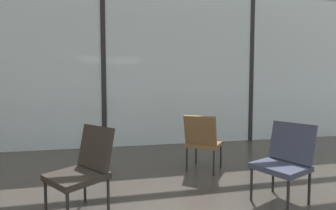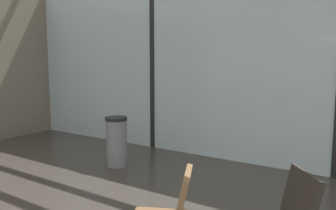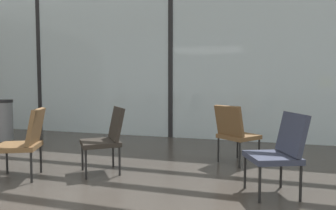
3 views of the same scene
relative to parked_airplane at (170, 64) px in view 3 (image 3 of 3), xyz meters
The scene contains 9 objects.
glass_curtain_wall 5.91m from the parked_airplane, 73.33° to the right, with size 14.00×0.08×3.57m, color silver.
window_mullion_0 5.94m from the parked_airplane, 107.73° to the right, with size 0.10×0.12×3.57m, color black.
window_mullion_1 5.91m from the parked_airplane, 73.33° to the right, with size 0.10×0.12×3.57m, color black.
parked_airplane is the anchor object (origin of this frame).
lounge_chair_0 9.62m from the parked_airplane, 66.49° to the right, with size 0.67×0.64×0.87m.
lounge_chair_1 8.80m from the parked_airplane, 79.08° to the right, with size 0.71×0.70×0.87m.
lounge_chair_2 8.39m from the parked_airplane, 66.88° to the right, with size 0.70×0.71×0.87m.
lounge_chair_4 9.19m from the parked_airplane, 85.00° to the right, with size 0.68×0.66×0.87m.
trash_bin 7.43m from the parked_airplane, 102.47° to the right, with size 0.38×0.38×0.86m.
Camera 3 is at (1.86, -1.14, 1.16)m, focal length 31.62 mm.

